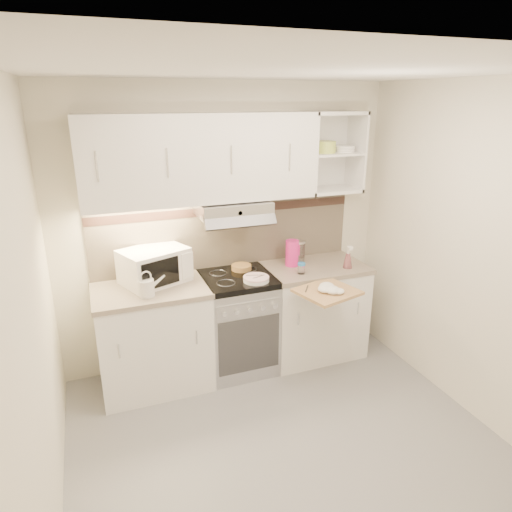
% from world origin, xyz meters
% --- Properties ---
extents(ground, '(3.00, 3.00, 0.00)m').
position_xyz_m(ground, '(0.00, 0.00, 0.00)').
color(ground, gray).
rests_on(ground, ground).
extents(room_shell, '(3.04, 2.84, 2.52)m').
position_xyz_m(room_shell, '(0.00, 0.37, 1.63)').
color(room_shell, silver).
rests_on(room_shell, ground).
extents(base_cabinet_left, '(0.90, 0.60, 0.86)m').
position_xyz_m(base_cabinet_left, '(-0.75, 1.10, 0.43)').
color(base_cabinet_left, white).
rests_on(base_cabinet_left, ground).
extents(worktop_left, '(0.92, 0.62, 0.04)m').
position_xyz_m(worktop_left, '(-0.75, 1.10, 0.88)').
color(worktop_left, gray).
rests_on(worktop_left, base_cabinet_left).
extents(base_cabinet_right, '(0.90, 0.60, 0.86)m').
position_xyz_m(base_cabinet_right, '(0.75, 1.10, 0.43)').
color(base_cabinet_right, white).
rests_on(base_cabinet_right, ground).
extents(worktop_right, '(0.92, 0.62, 0.04)m').
position_xyz_m(worktop_right, '(0.75, 1.10, 0.88)').
color(worktop_right, gray).
rests_on(worktop_right, base_cabinet_right).
extents(electric_range, '(0.60, 0.60, 0.90)m').
position_xyz_m(electric_range, '(0.00, 1.10, 0.45)').
color(electric_range, '#B7B7BC').
rests_on(electric_range, ground).
extents(microwave, '(0.61, 0.54, 0.29)m').
position_xyz_m(microwave, '(-0.68, 1.22, 1.04)').
color(microwave, white).
rests_on(microwave, worktop_left).
extents(watering_can, '(0.23, 0.15, 0.21)m').
position_xyz_m(watering_can, '(-0.79, 0.95, 0.97)').
color(watering_can, silver).
rests_on(watering_can, worktop_left).
extents(plate_stack, '(0.22, 0.22, 0.05)m').
position_xyz_m(plate_stack, '(0.11, 0.93, 0.92)').
color(plate_stack, white).
rests_on(plate_stack, electric_range).
extents(bread_loaf, '(0.18, 0.18, 0.04)m').
position_xyz_m(bread_loaf, '(0.08, 1.23, 0.92)').
color(bread_loaf, '#AA7D45').
rests_on(bread_loaf, electric_range).
extents(pink_pitcher, '(0.13, 0.12, 0.24)m').
position_xyz_m(pink_pitcher, '(0.55, 1.17, 1.02)').
color(pink_pitcher, '#DC207F').
rests_on(pink_pitcher, worktop_right).
extents(glass_jar, '(0.12, 0.12, 0.22)m').
position_xyz_m(glass_jar, '(0.64, 1.21, 1.01)').
color(glass_jar, silver).
rests_on(glass_jar, worktop_right).
extents(spice_jar, '(0.07, 0.07, 0.10)m').
position_xyz_m(spice_jar, '(0.54, 0.96, 0.95)').
color(spice_jar, white).
rests_on(spice_jar, worktop_right).
extents(spray_bottle, '(0.08, 0.08, 0.22)m').
position_xyz_m(spray_bottle, '(1.00, 0.94, 0.99)').
color(spray_bottle, '#D67B87').
rests_on(spray_bottle, worktop_right).
extents(cutting_board, '(0.54, 0.51, 0.02)m').
position_xyz_m(cutting_board, '(0.59, 0.58, 0.87)').
color(cutting_board, tan).
rests_on(cutting_board, base_cabinet_right).
extents(dish_towel, '(0.26, 0.23, 0.06)m').
position_xyz_m(dish_towel, '(0.58, 0.55, 0.92)').
color(dish_towel, white).
rests_on(dish_towel, cutting_board).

